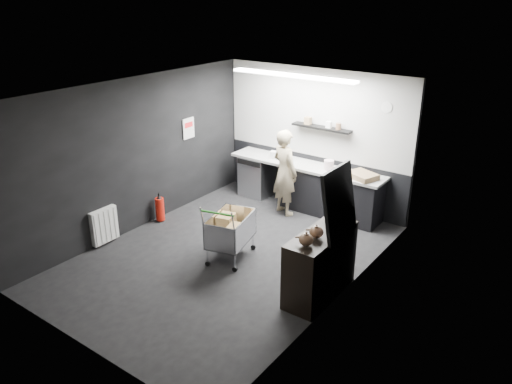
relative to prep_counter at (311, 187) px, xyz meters
The scene contains 22 objects.
floor 2.47m from the prep_counter, 93.20° to the right, with size 5.50×5.50×0.00m, color black.
ceiling 3.30m from the prep_counter, 93.20° to the right, with size 5.50×5.50×0.00m, color white.
wall_back 0.96m from the prep_counter, 112.30° to the left, with size 5.50×5.50×0.00m, color black.
wall_front 5.25m from the prep_counter, 91.50° to the right, with size 5.50×5.50×0.00m, color black.
wall_left 3.35m from the prep_counter, 131.43° to the right, with size 5.50×5.50×0.00m, color black.
wall_right 3.18m from the prep_counter, 52.38° to the right, with size 5.50×5.50×0.00m, color black.
kitchen_wall_panel 1.43m from the prep_counter, 113.58° to the left, with size 3.95×0.02×1.70m, color #B7B6B2.
dado_panel 0.34m from the prep_counter, 113.58° to the left, with size 3.95×0.02×1.00m, color black.
floating_shelf 1.18m from the prep_counter, 72.13° to the left, with size 1.20×0.22×0.04m, color black.
wall_clock 2.13m from the prep_counter, 13.36° to the left, with size 0.20×0.20×0.03m, color silver.
poster 2.63m from the prep_counter, 152.11° to the right, with size 0.02×0.30×0.40m, color silver.
poster_red_band 2.66m from the prep_counter, 152.05° to the right, with size 0.01×0.22×0.10m, color red.
radiator 3.92m from the prep_counter, 122.01° to the right, with size 0.10×0.50×0.60m, color silver.
ceiling_strip 2.29m from the prep_counter, 103.37° to the right, with size 2.40×0.20×0.04m, color white.
prep_counter is the anchor object (origin of this frame).
person 0.67m from the prep_counter, 125.41° to the right, with size 0.61×0.40×1.66m, color beige.
shopping_cart 2.43m from the prep_counter, 91.52° to the right, with size 0.76×1.05×1.01m.
sideboard 2.95m from the prep_counter, 56.79° to the right, with size 0.55×1.29×1.93m.
fire_extinguisher 2.92m from the prep_counter, 132.99° to the right, with size 0.16×0.16×0.54m.
cardboard_box 1.18m from the prep_counter, ahead, with size 0.50×0.38×0.10m, color olive.
pink_tub 0.65m from the prep_counter, ahead, with size 0.18×0.18×0.18m, color beige.
white_container 0.97m from the prep_counter, behind, with size 0.17×0.13×0.15m, color silver.
Camera 1 is at (4.57, -5.51, 4.07)m, focal length 35.00 mm.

